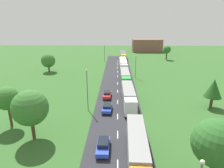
{
  "coord_description": "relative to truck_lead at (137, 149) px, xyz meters",
  "views": [
    {
      "loc": [
        -0.18,
        -9.44,
        18.31
      ],
      "look_at": [
        -1.49,
        39.42,
        2.38
      ],
      "focal_mm": 31.62,
      "sensor_mm": 36.0,
      "label": 1
    }
  ],
  "objects": [
    {
      "name": "tree_ash",
      "position": [
        -21.69,
        8.94,
        3.22
      ],
      "size": [
        4.15,
        4.15,
        7.53
      ],
      "color": "#513823",
      "rests_on": "ground"
    },
    {
      "name": "car_second",
      "position": [
        -4.69,
        2.37,
        -1.31
      ],
      "size": [
        1.88,
        4.39,
        1.59
      ],
      "color": "blue",
      "rests_on": "road"
    },
    {
      "name": "tree_oak",
      "position": [
        20.93,
        72.84,
        2.61
      ],
      "size": [
        3.61,
        3.61,
        6.69
      ],
      "color": "#513823",
      "rests_on": "ground"
    },
    {
      "name": "truck_lead",
      "position": [
        0.0,
        0.0,
        0.0
      ],
      "size": [
        2.85,
        14.02,
        3.68
      ],
      "color": "orange",
      "rests_on": "road"
    },
    {
      "name": "tree_birch",
      "position": [
        17.77,
        17.91,
        2.26
      ],
      "size": [
        3.63,
        3.63,
        6.5
      ],
      "color": "#513823",
      "rests_on": "ground"
    },
    {
      "name": "lane_marking_centre",
      "position": [
        -2.56,
        9.29,
        -2.12
      ],
      "size": [
        0.16,
        121.83,
        0.01
      ],
      "color": "white",
      "rests_on": "road"
    },
    {
      "name": "truck_fifth",
      "position": [
        0.02,
        71.35,
        -0.02
      ],
      "size": [
        2.51,
        14.32,
        3.63
      ],
      "color": "yellow",
      "rests_on": "road"
    },
    {
      "name": "truck_second",
      "position": [
        -0.15,
        18.93,
        0.0
      ],
      "size": [
        2.76,
        13.64,
        3.68
      ],
      "color": "white",
      "rests_on": "road"
    },
    {
      "name": "distant_building",
      "position": [
        15.09,
        98.71,
        1.49
      ],
      "size": [
        17.55,
        8.56,
        7.36
      ],
      "primitive_type": "cube",
      "color": "brown",
      "rests_on": "ground"
    },
    {
      "name": "car_third",
      "position": [
        -4.78,
        15.42,
        -1.36
      ],
      "size": [
        2.08,
        4.08,
        1.46
      ],
      "color": "blue",
      "rests_on": "road"
    },
    {
      "name": "lamppost_fourth",
      "position": [
        -8.51,
        66.49,
        2.11
      ],
      "size": [
        0.36,
        0.36,
        7.65
      ],
      "color": "slate",
      "rests_on": "ground"
    },
    {
      "name": "lamppost_second",
      "position": [
        -8.85,
        15.98,
        2.8
      ],
      "size": [
        0.36,
        0.36,
        9.0
      ],
      "color": "slate",
      "rests_on": "ground"
    },
    {
      "name": "car_fourth",
      "position": [
        -5.17,
        23.14,
        -1.34
      ],
      "size": [
        1.94,
        4.16,
        1.48
      ],
      "color": "red",
      "rests_on": "road"
    },
    {
      "name": "tree_pine",
      "position": [
        -16.05,
        5.16,
        3.27
      ],
      "size": [
        5.6,
        5.6,
        8.28
      ],
      "color": "#513823",
      "rests_on": "ground"
    },
    {
      "name": "truck_fourth",
      "position": [
        -0.39,
        52.46,
        -0.01
      ],
      "size": [
        2.81,
        14.84,
        3.66
      ],
      "color": "white",
      "rests_on": "road"
    },
    {
      "name": "lamppost_third",
      "position": [
        3.3,
        41.11,
        2.08
      ],
      "size": [
        0.36,
        0.36,
        7.58
      ],
      "color": "slate",
      "rests_on": "ground"
    },
    {
      "name": "truck_third",
      "position": [
        -0.32,
        34.98,
        -0.1
      ],
      "size": [
        2.64,
        13.35,
        3.47
      ],
      "color": "green",
      "rests_on": "road"
    },
    {
      "name": "tree_maple",
      "position": [
        8.0,
        -3.65,
        3.53
      ],
      "size": [
        5.32,
        5.32,
        8.4
      ],
      "color": "#513823",
      "rests_on": "ground"
    },
    {
      "name": "road",
      "position": [
        -2.56,
        11.85,
        -2.16
      ],
      "size": [
        10.0,
        140.0,
        0.06
      ],
      "primitive_type": "cube",
      "color": "#2B2B30",
      "rests_on": "ground"
    },
    {
      "name": "tree_elm",
      "position": [
        -27.95,
        48.23,
        1.98
      ],
      "size": [
        5.04,
        5.04,
        6.71
      ],
      "color": "#513823",
      "rests_on": "ground"
    }
  ]
}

